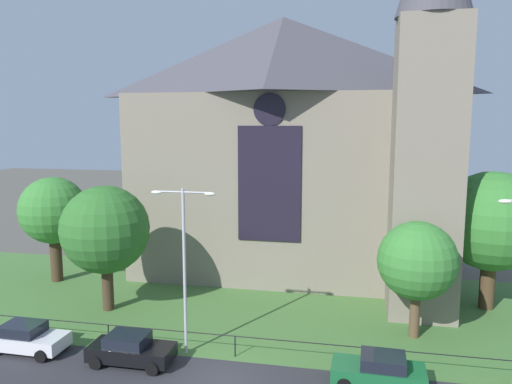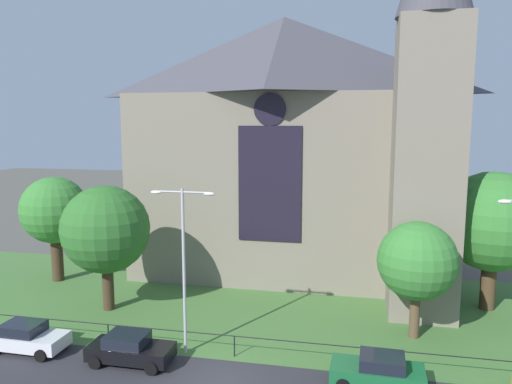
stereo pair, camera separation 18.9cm
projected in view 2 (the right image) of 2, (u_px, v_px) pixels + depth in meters
ground at (262, 304)px, 32.66m from camera, size 160.00×160.00×0.00m
grass_verge at (256, 315)px, 30.72m from camera, size 120.00×20.00×0.01m
church_building at (292, 143)px, 38.71m from camera, size 23.20×16.20×26.00m
iron_railing at (234, 339)px, 25.25m from camera, size 28.33×0.07×1.13m
tree_left_far at (55, 211)px, 36.78m from camera, size 4.98×4.98×7.92m
tree_left_near at (106, 230)px, 31.02m from camera, size 5.55×5.55×8.04m
tree_right_far at (492, 222)px, 31.07m from camera, size 6.33×6.33×8.92m
tree_right_near at (417, 261)px, 27.03m from camera, size 4.35×4.35×6.60m
streetlamp_near at (184, 251)px, 25.04m from camera, size 3.37×0.26×8.70m
parked_car_white at (26, 337)px, 25.94m from camera, size 4.23×2.08×1.51m
parked_car_black at (130, 349)px, 24.61m from camera, size 4.20×2.02×1.51m
parked_car_green at (378, 371)px, 22.43m from camera, size 4.26×2.14×1.51m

